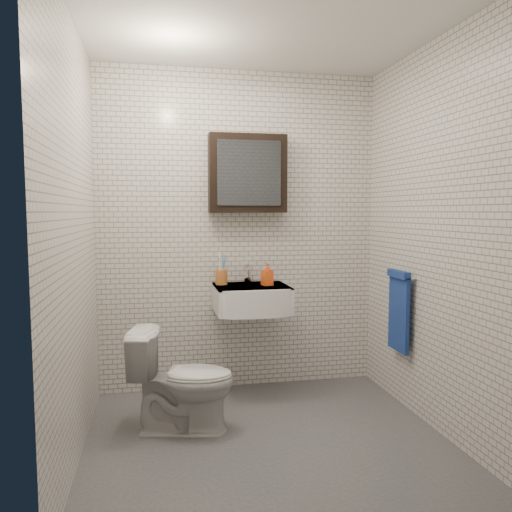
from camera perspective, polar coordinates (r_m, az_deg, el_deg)
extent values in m
cube|color=#44464B|center=(3.28, 1.27, -20.21)|extent=(2.20, 2.00, 0.01)
cube|color=silver|center=(3.95, -1.87, 2.80)|extent=(2.20, 0.02, 2.50)
cube|color=silver|center=(2.01, 7.59, 0.55)|extent=(2.20, 0.02, 2.50)
cube|color=silver|center=(2.93, -20.14, 1.70)|extent=(0.02, 2.00, 2.50)
cube|color=silver|center=(3.39, 19.80, 2.12)|extent=(0.02, 2.00, 2.50)
cube|color=white|center=(3.16, 1.37, 25.29)|extent=(2.20, 2.00, 0.02)
cube|color=white|center=(3.79, -0.53, -4.89)|extent=(0.55, 0.45, 0.20)
cylinder|color=silver|center=(3.80, -0.59, -3.53)|extent=(0.31, 0.31, 0.02)
cylinder|color=silver|center=(3.80, -0.59, -3.41)|extent=(0.04, 0.04, 0.01)
cube|color=white|center=(3.78, -0.54, -3.47)|extent=(0.55, 0.45, 0.01)
cylinder|color=silver|center=(3.93, -0.99, -2.62)|extent=(0.06, 0.06, 0.06)
cylinder|color=silver|center=(3.93, -0.99, -1.75)|extent=(0.03, 0.03, 0.08)
cylinder|color=silver|center=(3.87, -0.83, -1.41)|extent=(0.02, 0.12, 0.02)
cube|color=silver|center=(3.95, -1.07, -0.91)|extent=(0.02, 0.09, 0.01)
cube|color=black|center=(3.90, -0.98, 9.39)|extent=(0.60, 0.14, 0.60)
cube|color=#3F444C|center=(3.83, -0.77, 9.47)|extent=(0.49, 0.01, 0.49)
cylinder|color=silver|center=(3.70, 16.33, -2.23)|extent=(0.02, 0.30, 0.02)
cylinder|color=silver|center=(3.82, 15.69, -1.98)|extent=(0.04, 0.02, 0.02)
cylinder|color=silver|center=(3.59, 17.56, -2.46)|extent=(0.04, 0.02, 0.02)
cube|color=#204596|center=(3.73, 16.02, -6.35)|extent=(0.03, 0.26, 0.54)
cube|color=#204596|center=(3.68, 15.99, -2.01)|extent=(0.05, 0.26, 0.05)
cylinder|color=#B8682E|center=(3.83, -3.98, -2.42)|extent=(0.11, 0.11, 0.11)
cylinder|color=white|center=(3.81, -4.22, -1.34)|extent=(0.02, 0.03, 0.22)
cylinder|color=#408ACD|center=(3.82, -3.76, -1.49)|extent=(0.02, 0.02, 0.20)
cylinder|color=white|center=(3.84, -4.10, -1.20)|extent=(0.03, 0.04, 0.23)
cylinder|color=#408ACD|center=(3.84, -3.70, -1.37)|extent=(0.03, 0.05, 0.21)
imported|color=#FA511A|center=(3.78, 1.28, -2.11)|extent=(0.09, 0.09, 0.17)
imported|color=silver|center=(3.32, -8.35, -13.82)|extent=(0.72, 0.50, 0.67)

